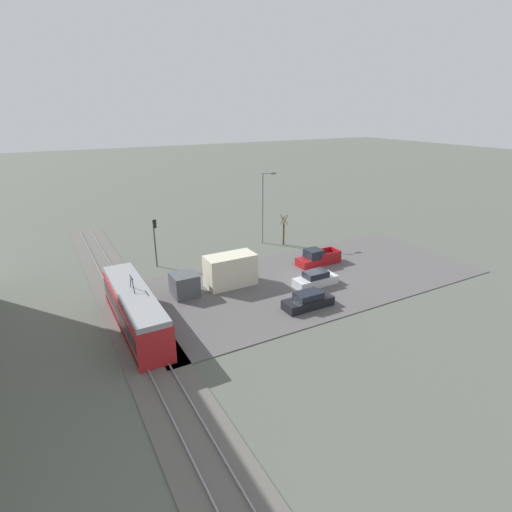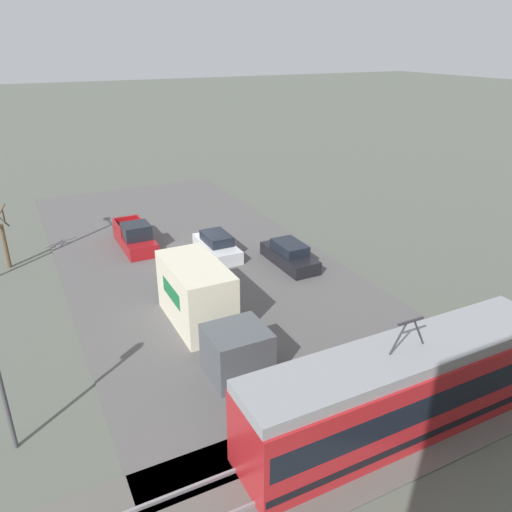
% 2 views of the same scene
% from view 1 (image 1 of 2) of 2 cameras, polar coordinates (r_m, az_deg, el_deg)
% --- Properties ---
extents(ground_plane, '(320.00, 320.00, 0.00)m').
position_cam_1_polar(ground_plane, '(42.77, 7.88, -3.20)').
color(ground_plane, '#565B51').
extents(road_surface, '(16.33, 36.39, 0.08)m').
position_cam_1_polar(road_surface, '(42.75, 7.88, -3.15)').
color(road_surface, '#565454').
rests_on(road_surface, ground).
extents(rail_bed, '(60.52, 4.40, 0.22)m').
position_cam_1_polar(rail_bed, '(35.79, -17.12, -8.84)').
color(rail_bed, '#5B5954').
rests_on(rail_bed, ground).
extents(light_rail_tram, '(12.45, 2.69, 4.53)m').
position_cam_1_polar(light_rail_tram, '(33.84, -16.90, -7.37)').
color(light_rail_tram, '#B21E23').
rests_on(light_rail_tram, ground).
extents(box_truck, '(2.52, 8.56, 3.19)m').
position_cam_1_polar(box_truck, '(39.78, -5.20, -2.51)').
color(box_truck, '#4C5156').
rests_on(box_truck, ground).
extents(pickup_truck, '(1.91, 5.22, 1.88)m').
position_cam_1_polar(pickup_truck, '(46.30, 8.79, -0.32)').
color(pickup_truck, maroon).
rests_on(pickup_truck, ground).
extents(sedan_car_0, '(1.77, 4.59, 1.48)m').
position_cam_1_polar(sedan_car_0, '(40.90, 8.49, -3.31)').
color(sedan_car_0, silver).
rests_on(sedan_car_0, ground).
extents(sedan_car_1, '(1.79, 4.69, 1.45)m').
position_cam_1_polar(sedan_car_1, '(36.44, 7.45, -6.37)').
color(sedan_car_1, black).
rests_on(sedan_car_1, ground).
extents(traffic_light_pole, '(0.28, 0.47, 5.50)m').
position_cam_1_polar(traffic_light_pole, '(45.73, -14.22, 2.68)').
color(traffic_light_pole, '#47474C').
rests_on(traffic_light_pole, ground).
extents(street_tree, '(0.98, 0.82, 4.10)m').
position_cam_1_polar(street_tree, '(52.32, 3.98, 3.57)').
color(street_tree, brown).
rests_on(street_tree, ground).
extents(street_lamp_near_crossing, '(0.36, 1.95, 9.30)m').
position_cam_1_polar(street_lamp_near_crossing, '(52.12, 1.12, 7.45)').
color(street_lamp_near_crossing, gray).
rests_on(street_lamp_near_crossing, ground).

